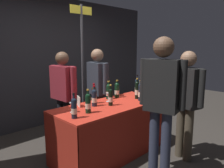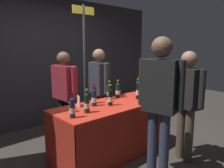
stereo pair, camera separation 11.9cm
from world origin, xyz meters
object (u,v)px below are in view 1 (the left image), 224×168
object	(u,v)px
wine_glass_near_vendor	(108,95)
taster_foreground_right	(186,97)
tasting_table	(112,119)
display_bottle_0	(94,97)
booth_signpost	(82,59)
wine_glass_mid	(72,105)
vendor_presenter	(63,90)
featured_wine_bottle	(137,90)

from	to	relation	value
wine_glass_near_vendor	taster_foreground_right	size ratio (longest dim) A/B	0.09
tasting_table	display_bottle_0	size ratio (longest dim) A/B	6.01
wine_glass_near_vendor	booth_signpost	xyz separation A→B (m)	(0.22, 0.93, 0.51)
wine_glass_near_vendor	wine_glass_mid	distance (m)	0.72
wine_glass_mid	booth_signpost	size ratio (longest dim) A/B	0.05
wine_glass_near_vendor	wine_glass_mid	size ratio (longest dim) A/B	1.05
wine_glass_mid	display_bottle_0	bearing A→B (deg)	4.03
vendor_presenter	booth_signpost	distance (m)	0.81
vendor_presenter	wine_glass_near_vendor	bearing A→B (deg)	26.96
tasting_table	wine_glass_near_vendor	distance (m)	0.37
wine_glass_mid	vendor_presenter	distance (m)	0.82
vendor_presenter	taster_foreground_right	bearing A→B (deg)	27.79
display_bottle_0	taster_foreground_right	world-z (taller)	taster_foreground_right
tasting_table	wine_glass_mid	xyz separation A→B (m)	(-0.65, 0.07, 0.33)
featured_wine_bottle	booth_signpost	distance (m)	1.24
vendor_presenter	booth_signpost	bearing A→B (deg)	111.53
wine_glass_mid	vendor_presenter	xyz separation A→B (m)	(0.34, 0.74, 0.05)
featured_wine_bottle	wine_glass_near_vendor	bearing A→B (deg)	156.89
booth_signpost	display_bottle_0	bearing A→B (deg)	-118.86
wine_glass_mid	tasting_table	bearing A→B (deg)	-5.92
tasting_table	display_bottle_0	xyz separation A→B (m)	(-0.26, 0.10, 0.37)
wine_glass_mid	booth_signpost	xyz separation A→B (m)	(0.94, 1.01, 0.52)
display_bottle_0	wine_glass_mid	xyz separation A→B (m)	(-0.39, -0.03, -0.04)
display_bottle_0	booth_signpost	distance (m)	1.22
vendor_presenter	display_bottle_0	bearing A→B (deg)	2.20
booth_signpost	wine_glass_near_vendor	bearing A→B (deg)	-103.50
tasting_table	booth_signpost	world-z (taller)	booth_signpost
display_bottle_0	taster_foreground_right	bearing A→B (deg)	-45.92
wine_glass_mid	taster_foreground_right	xyz separation A→B (m)	(1.30, -0.90, 0.05)
wine_glass_near_vendor	tasting_table	bearing A→B (deg)	-111.66
featured_wine_bottle	booth_signpost	xyz separation A→B (m)	(-0.24, 1.13, 0.46)
display_bottle_0	wine_glass_mid	size ratio (longest dim) A/B	2.31
display_bottle_0	wine_glass_mid	bearing A→B (deg)	-175.97
vendor_presenter	taster_foreground_right	distance (m)	1.91
wine_glass_near_vendor	taster_foreground_right	bearing A→B (deg)	-59.15
featured_wine_bottle	wine_glass_mid	distance (m)	1.18
featured_wine_bottle	wine_glass_mid	bearing A→B (deg)	174.17
taster_foreground_right	booth_signpost	distance (m)	2.00
tasting_table	vendor_presenter	bearing A→B (deg)	111.47
tasting_table	featured_wine_bottle	size ratio (longest dim) A/B	5.32
featured_wine_bottle	vendor_presenter	distance (m)	1.20
tasting_table	vendor_presenter	size ratio (longest dim) A/B	1.17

